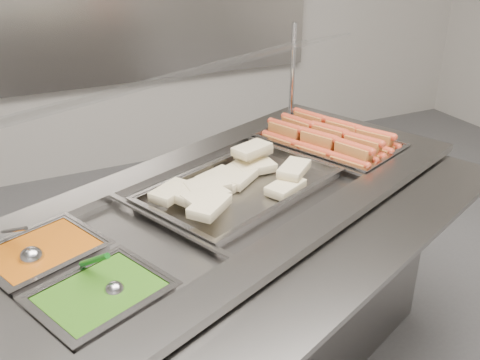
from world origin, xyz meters
name	(u,v)px	position (x,y,z in m)	size (l,w,h in m)	color
steam_counter	(231,293)	(-0.01, 0.40, 0.40)	(1.82, 1.32, 0.80)	slate
tray_rail	(356,257)	(0.16, -0.02, 0.75)	(1.56, 0.89, 0.05)	gray
sneeze_guard	(184,78)	(-0.08, 0.57, 1.12)	(1.45, 0.80, 0.39)	silver
pan_hotdogs	(328,150)	(0.50, 0.61, 0.76)	(0.47, 0.57, 0.09)	#969393
pan_wraps	(242,191)	(0.04, 0.42, 0.77)	(0.69, 0.56, 0.06)	#969393
pan_beans	(44,262)	(-0.59, 0.30, 0.76)	(0.33, 0.30, 0.09)	#969393
pan_peas	(102,306)	(-0.49, 0.06, 0.76)	(0.33, 0.30, 0.09)	#969393
hotdogs_in_buns	(329,139)	(0.50, 0.61, 0.80)	(0.42, 0.52, 0.10)	#A75D23
tortilla_wraps	(228,181)	(0.00, 0.44, 0.81)	(0.57, 0.48, 0.09)	beige
ladle	(31,256)	(-0.62, 0.27, 0.80)	(0.09, 0.17, 0.12)	#AAAAAF
serving_spoon	(111,285)	(-0.46, 0.06, 0.81)	(0.08, 0.15, 0.12)	#AAAAAF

